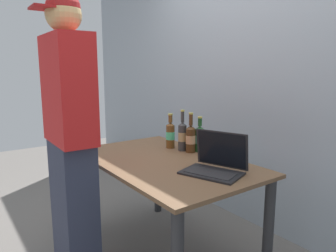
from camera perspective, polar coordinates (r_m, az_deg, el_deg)
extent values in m
cube|color=brown|center=(2.24, -0.67, -6.45)|extent=(1.38, 0.85, 0.03)
cylinder|color=#2D2D30|center=(2.73, -14.95, -11.75)|extent=(0.07, 0.07, 0.70)
cylinder|color=#2D2D30|center=(3.05, -1.88, -9.09)|extent=(0.07, 0.07, 0.70)
cylinder|color=#2D2D30|center=(2.20, 17.73, -17.55)|extent=(0.07, 0.07, 0.70)
cube|color=black|center=(1.96, 7.87, -8.48)|extent=(0.41, 0.34, 0.01)
cube|color=#232326|center=(1.94, 7.62, -8.41)|extent=(0.33, 0.23, 0.00)
cube|color=black|center=(2.04, 9.67, -4.15)|extent=(0.35, 0.16, 0.24)
cube|color=black|center=(2.04, 9.62, -4.18)|extent=(0.32, 0.14, 0.22)
cylinder|color=#333333|center=(2.47, 2.61, -2.18)|extent=(0.07, 0.07, 0.20)
cone|color=#333333|center=(2.45, 2.63, 0.39)|extent=(0.07, 0.07, 0.02)
cylinder|color=#333333|center=(2.44, 2.65, 1.66)|extent=(0.03, 0.03, 0.09)
cylinder|color=#BFB74C|center=(2.43, 2.65, 2.81)|extent=(0.03, 0.03, 0.01)
cylinder|color=#A18354|center=(2.47, 2.62, -1.95)|extent=(0.07, 0.07, 0.07)
cylinder|color=brown|center=(2.55, 0.43, -1.94)|extent=(0.07, 0.07, 0.19)
cone|color=brown|center=(2.53, 0.43, 0.37)|extent=(0.07, 0.07, 0.02)
cylinder|color=brown|center=(2.53, 0.43, 1.32)|extent=(0.03, 0.03, 0.06)
cylinder|color=#BFB74C|center=(2.52, 0.43, 2.13)|extent=(0.04, 0.04, 0.01)
cylinder|color=#47C185|center=(2.55, 0.43, -1.74)|extent=(0.07, 0.07, 0.06)
cylinder|color=#1E5123|center=(2.45, 5.75, -2.61)|extent=(0.07, 0.07, 0.18)
cone|color=#1E5123|center=(2.43, 5.79, -0.32)|extent=(0.07, 0.07, 0.03)
cylinder|color=#1E5123|center=(2.43, 5.81, 0.70)|extent=(0.03, 0.03, 0.06)
cylinder|color=#BFB74C|center=(2.42, 5.82, 1.57)|extent=(0.04, 0.04, 0.01)
cylinder|color=#4E9278|center=(2.45, 5.75, -2.42)|extent=(0.07, 0.07, 0.06)
cylinder|color=#472B14|center=(2.42, 4.11, -2.64)|extent=(0.07, 0.07, 0.18)
cone|color=#472B14|center=(2.40, 4.15, -0.21)|extent=(0.07, 0.07, 0.03)
cylinder|color=#472B14|center=(2.39, 4.16, 1.12)|extent=(0.03, 0.03, 0.09)
cylinder|color=#BFB74C|center=(2.39, 4.18, 2.29)|extent=(0.03, 0.03, 0.01)
cylinder|color=tan|center=(2.42, 4.12, -2.43)|extent=(0.07, 0.07, 0.06)
cube|color=#2D3347|center=(2.18, -16.56, -14.59)|extent=(0.38, 0.21, 0.92)
cube|color=red|center=(1.99, -17.70, 6.28)|extent=(0.45, 0.22, 0.65)
sphere|color=tan|center=(2.01, -18.40, 18.63)|extent=(0.21, 0.21, 0.21)
sphere|color=maroon|center=(2.02, -18.46, 19.64)|extent=(0.20, 0.20, 0.20)
cube|color=maroon|center=(1.99, -21.94, 19.30)|extent=(0.17, 0.12, 0.01)
cube|color=#99A3AD|center=(2.81, 15.79, 8.66)|extent=(6.00, 0.10, 2.60)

